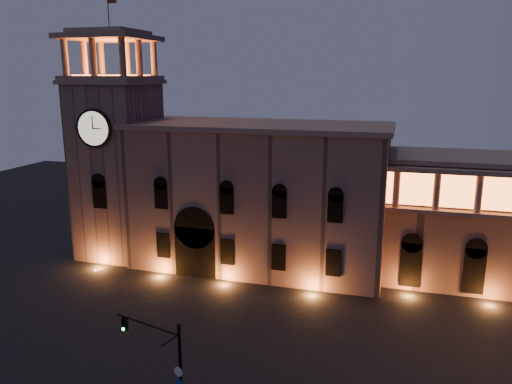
# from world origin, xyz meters

# --- Properties ---
(ground) EXTENTS (160.00, 160.00, 0.00)m
(ground) POSITION_xyz_m (0.00, 0.00, 0.00)
(ground) COLOR black
(ground) RESTS_ON ground
(government_building) EXTENTS (30.80, 12.80, 17.60)m
(government_building) POSITION_xyz_m (-2.08, 21.93, 8.77)
(government_building) COLOR #7F5E53
(government_building) RESTS_ON ground
(clock_tower) EXTENTS (9.80, 9.80, 32.40)m
(clock_tower) POSITION_xyz_m (-20.50, 20.98, 12.50)
(clock_tower) COLOR #7F5E53
(clock_tower) RESTS_ON ground
(traffic_light) EXTENTS (5.59, 1.81, 7.90)m
(traffic_light) POSITION_xyz_m (0.50, -8.31, 4.15)
(traffic_light) COLOR black
(traffic_light) RESTS_ON ground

